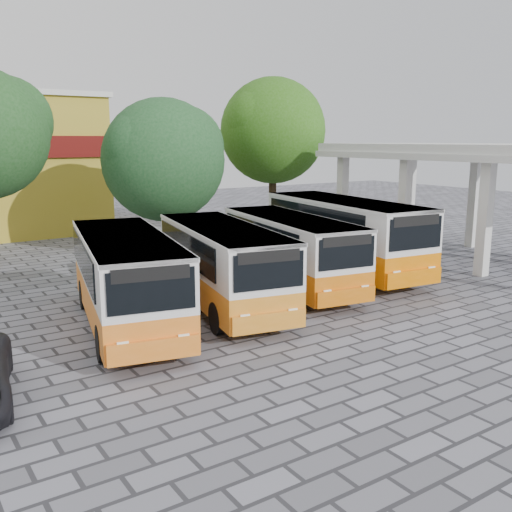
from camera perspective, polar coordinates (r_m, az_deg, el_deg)
ground at (r=18.69m, az=12.21°, el=-6.14°), size 90.00×90.00×0.00m
terminal_shelter at (r=28.54m, az=21.76°, el=9.39°), size 6.80×15.80×5.40m
bus_far_left at (r=17.45m, az=-12.84°, el=-1.86°), size 3.99×8.23×2.83m
bus_centre_left at (r=19.10m, az=-3.35°, el=-0.50°), size 3.81×8.09×2.79m
bus_centre_right at (r=21.58m, az=3.48°, el=0.85°), size 3.52×7.95×2.75m
bus_far_right at (r=24.30m, az=8.78°, el=2.47°), size 3.69×8.96×3.13m
tree_middle at (r=28.26m, az=-9.14°, el=9.85°), size 6.21×5.91×7.58m
tree_right at (r=34.31m, az=1.78°, el=12.74°), size 6.47×6.16×9.18m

